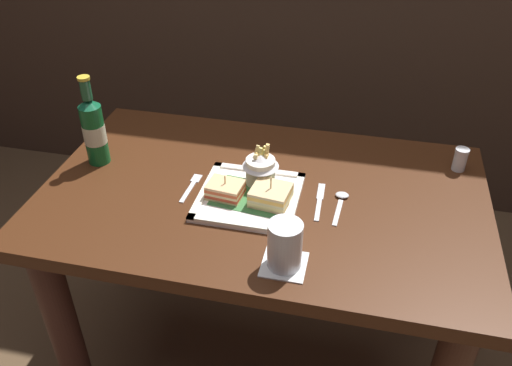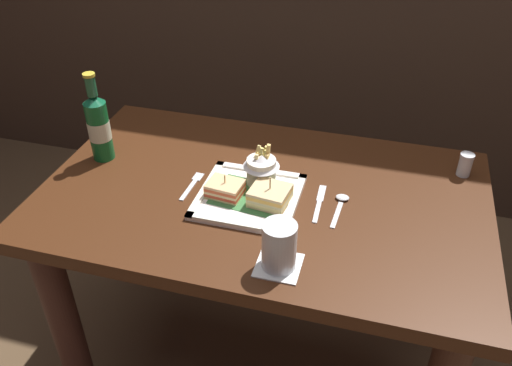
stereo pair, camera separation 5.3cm
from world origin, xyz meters
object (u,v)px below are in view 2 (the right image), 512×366
square_plate (249,197)px  spoon (341,202)px  beer_bottle (99,126)px  salt_shaker (465,166)px  fries_cup (261,167)px  sandwich_half_left (225,189)px  sandwich_half_right (270,196)px  knife (319,202)px  fork (193,184)px  water_glass (279,248)px  dining_table (263,236)px

square_plate → spoon: 0.24m
beer_bottle → salt_shaker: (1.01, 0.18, -0.07)m
fries_cup → salt_shaker: fries_cup is taller
square_plate → salt_shaker: salt_shaker is taller
sandwich_half_left → sandwich_half_right: (0.12, 0.00, 0.00)m
spoon → sandwich_half_left: bearing=-169.1°
beer_bottle → knife: (0.65, -0.05, -0.10)m
fork → square_plate: bearing=-6.7°
spoon → salt_shaker: salt_shaker is taller
beer_bottle → spoon: size_ratio=1.88×
fork → knife: size_ratio=0.82×
fries_cup → salt_shaker: 0.57m
sandwich_half_left → fries_cup: 0.11m
water_glass → fork: (-0.30, 0.24, -0.05)m
sandwich_half_left → fries_cup: (0.08, 0.08, 0.03)m
water_glass → spoon: size_ratio=0.82×
sandwich_half_right → fries_cup: fries_cup is taller
sandwich_half_left → fork: size_ratio=0.73×
sandwich_half_left → water_glass: water_glass is taller
fries_cup → beer_bottle: size_ratio=0.42×
fries_cup → knife: bearing=-10.7°
sandwich_half_right → fork: size_ratio=0.80×
sandwich_half_left → beer_bottle: (-0.40, 0.10, 0.07)m
dining_table → beer_bottle: 0.56m
knife → spoon: size_ratio=1.16×
fries_cup → spoon: 0.23m
water_glass → spoon: 0.29m
dining_table → salt_shaker: salt_shaker is taller
water_glass → fork: water_glass is taller
sandwich_half_left → dining_table: bearing=30.9°
dining_table → water_glass: water_glass is taller
beer_bottle → water_glass: bearing=-27.0°
dining_table → square_plate: (-0.03, -0.04, 0.16)m
sandwich_half_left → salt_shaker: 0.67m
square_plate → knife: size_ratio=1.59×
square_plate → fork: size_ratio=1.95×
fork → salt_shaker: (0.71, 0.25, 0.03)m
salt_shaker → fork: bearing=-160.8°
square_plate → beer_bottle: beer_bottle is taller
sandwich_half_left → salt_shaker: (0.60, 0.28, -0.00)m
fries_cup → fork: 0.20m
water_glass → dining_table: bearing=112.0°
fries_cup → dining_table: bearing=-65.9°
dining_table → fork: 0.25m
sandwich_half_left → spoon: size_ratio=0.69×
dining_table → beer_bottle: beer_bottle is taller
fries_cup → fork: size_ratio=0.84×
spoon → salt_shaker: bearing=36.0°
fork → sandwich_half_right: bearing=-8.5°
dining_table → sandwich_half_left: bearing=-149.1°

